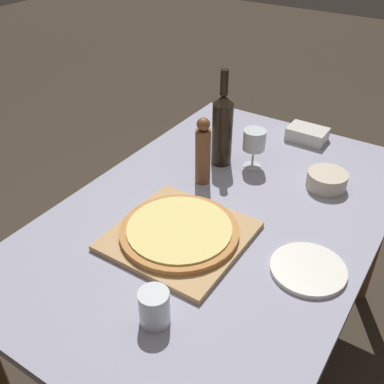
{
  "coord_description": "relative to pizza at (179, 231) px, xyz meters",
  "views": [
    {
      "loc": [
        0.54,
        -1.01,
        1.62
      ],
      "look_at": [
        -0.09,
        -0.03,
        0.81
      ],
      "focal_mm": 42.0,
      "sensor_mm": 36.0,
      "label": 1
    }
  ],
  "objects": [
    {
      "name": "ground_plane",
      "position": [
        0.04,
        0.18,
        -0.78
      ],
      "size": [
        12.0,
        12.0,
        0.0
      ],
      "primitive_type": "plane",
      "color": "#382D23"
    },
    {
      "name": "dining_table",
      "position": [
        0.04,
        0.18,
        -0.12
      ],
      "size": [
        0.94,
        1.43,
        0.75
      ],
      "color": "#9393A8",
      "rests_on": "ground_plane"
    },
    {
      "name": "cutting_board",
      "position": [
        -0.0,
        0.0,
        -0.02
      ],
      "size": [
        0.37,
        0.37,
        0.02
      ],
      "color": "tan",
      "rests_on": "dining_table"
    },
    {
      "name": "pizza",
      "position": [
        0.0,
        0.0,
        0.0
      ],
      "size": [
        0.35,
        0.35,
        0.02
      ],
      "color": "#BC7A3D",
      "rests_on": "cutting_board"
    },
    {
      "name": "wine_bottle",
      "position": [
        -0.11,
        0.44,
        0.11
      ],
      "size": [
        0.07,
        0.07,
        0.36
      ],
      "color": "black",
      "rests_on": "dining_table"
    },
    {
      "name": "pepper_mill",
      "position": [
        -0.11,
        0.3,
        0.09
      ],
      "size": [
        0.05,
        0.05,
        0.24
      ],
      "color": "brown",
      "rests_on": "dining_table"
    },
    {
      "name": "wine_glass",
      "position": [
        -0.0,
        0.48,
        0.08
      ],
      "size": [
        0.08,
        0.08,
        0.15
      ],
      "color": "silver",
      "rests_on": "dining_table"
    },
    {
      "name": "small_bowl",
      "position": [
        0.27,
        0.5,
        -0.0
      ],
      "size": [
        0.14,
        0.14,
        0.06
      ],
      "color": "beige",
      "rests_on": "dining_table"
    },
    {
      "name": "drinking_tumbler",
      "position": [
        0.12,
        -0.28,
        0.02
      ],
      "size": [
        0.08,
        0.08,
        0.09
      ],
      "color": "silver",
      "rests_on": "dining_table"
    },
    {
      "name": "dinner_plate",
      "position": [
        0.37,
        0.08,
        -0.02
      ],
      "size": [
        0.21,
        0.21,
        0.01
      ],
      "color": "silver",
      "rests_on": "dining_table"
    },
    {
      "name": "food_container",
      "position": [
        0.09,
        0.78,
        -0.0
      ],
      "size": [
        0.15,
        0.1,
        0.05
      ],
      "color": "beige",
      "rests_on": "dining_table"
    }
  ]
}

